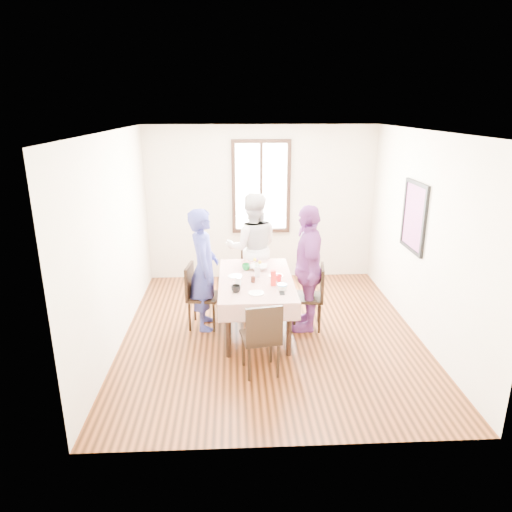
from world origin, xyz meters
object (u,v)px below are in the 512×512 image
person_right (307,268)px  chair_right (308,297)px  dining_table (256,305)px  chair_far (252,272)px  person_far (252,248)px  person_left (204,269)px  chair_left (204,296)px  chair_near (260,337)px

person_right → chair_right: bearing=94.1°
dining_table → chair_far: (-0.00, 1.08, 0.08)m
chair_far → person_far: size_ratio=0.52×
dining_table → person_left: person_left is taller
dining_table → person_left: size_ratio=0.92×
dining_table → person_far: (-0.00, 1.06, 0.50)m
chair_left → chair_far: size_ratio=1.00×
chair_right → person_far: (-0.73, 1.01, 0.42)m
person_far → dining_table: bearing=89.1°
chair_far → chair_right: bearing=134.7°
chair_near → person_right: (0.71, 1.13, 0.43)m
chair_left → person_right: 1.50m
chair_right → chair_far: 1.26m
dining_table → person_left: 0.87m
person_far → person_right: person_right is taller
chair_far → person_right: person_right is taller
chair_right → person_left: bearing=94.8°
chair_right → chair_far: size_ratio=1.00×
chair_left → chair_near: bearing=38.8°
person_left → chair_far: bearing=-39.9°
person_far → person_left: bearing=51.4°
chair_left → chair_far: 1.18m
chair_left → person_left: size_ratio=0.53×
chair_right → person_right: 0.43m
chair_left → person_left: person_left is taller
dining_table → chair_near: chair_near is taller
chair_far → person_left: (-0.71, -0.93, 0.40)m
chair_left → chair_right: bearing=94.3°
chair_left → chair_near: (0.73, -1.23, 0.00)m
person_left → person_far: person_far is taller
chair_left → chair_right: same height
dining_table → chair_far: chair_far is taller
chair_right → person_left: (-1.43, 0.10, 0.40)m
person_left → person_right: 1.42m
chair_right → chair_far: bearing=43.9°
chair_left → chair_near: same height
chair_right → chair_near: bearing=155.9°
chair_near → person_far: 2.18m
dining_table → chair_far: bearing=90.0°
chair_right → person_left: size_ratio=0.53×
chair_left → chair_right: 1.46m
chair_left → person_far: 1.24m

